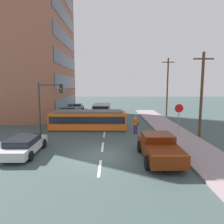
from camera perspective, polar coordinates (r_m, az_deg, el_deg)
ground_plane at (r=23.53m, az=-1.87°, el=-3.94°), size 120.00×120.00×0.00m
sidewalk_curb_right at (r=20.55m, az=17.23°, el=-5.78°), size 3.20×36.00×0.14m
lane_stripe_0 at (r=12.02m, az=-3.47°, el=-15.41°), size 0.16×2.40×0.01m
lane_stripe_1 at (r=15.77m, az=-2.66°, el=-9.73°), size 0.16×2.40×0.01m
lane_stripe_2 at (r=19.63m, az=-2.18°, el=-6.26°), size 0.16×2.40×0.01m
lane_stripe_3 at (r=27.65m, az=-1.63°, el=-2.19°), size 0.16×2.40×0.01m
lane_stripe_4 at (r=33.58m, az=-1.40°, el=-0.45°), size 0.16×2.40×0.01m
corner_building at (r=34.85m, az=-25.16°, el=17.64°), size 14.35×15.37×22.40m
streetcar_tram at (r=21.68m, az=-6.64°, el=-2.14°), size 7.97×2.63×2.04m
city_bus at (r=31.34m, az=-2.85°, el=0.85°), size 2.64×5.53×1.79m
pedestrian_crossing at (r=19.83m, az=6.62°, el=-3.38°), size 0.50×0.36×1.67m
pickup_truck_parked at (r=13.33m, az=13.07°, el=-9.62°), size 2.30×5.01×1.55m
parked_sedan_near at (r=15.26m, az=-23.43°, el=-8.53°), size 2.06×4.50×1.19m
parked_sedan_mid at (r=26.30m, az=-14.23°, el=-1.56°), size 2.14×4.12×1.19m
parked_sedan_far at (r=32.98m, az=-11.36°, el=0.34°), size 2.01×4.06×1.19m
parked_sedan_furthest at (r=39.29m, az=-9.61°, el=1.53°), size 1.99×4.47×1.19m
stop_sign at (r=19.05m, az=18.24°, el=-0.35°), size 0.76×0.07×2.88m
traffic_light_mast at (r=20.56m, az=-17.36°, el=3.66°), size 2.35×0.33×4.90m
utility_pole_near at (r=19.99m, az=23.84°, el=4.85°), size 1.80×0.24×7.58m
utility_pole_mid at (r=31.45m, az=15.26°, el=6.94°), size 1.80×0.24×8.61m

